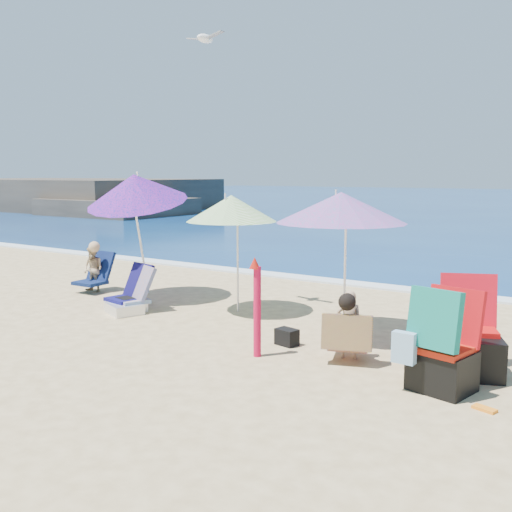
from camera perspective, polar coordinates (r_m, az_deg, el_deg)
The scene contains 18 objects.
ground at distance 7.55m, azimuth -2.31°, elevation -9.37°, with size 120.00×120.00×0.00m.
foam at distance 11.94m, azimuth 12.14°, elevation -2.94°, with size 120.00×0.50×0.04m.
headland at distance 40.61m, azimuth -17.58°, elevation 5.30°, with size 20.50×11.50×2.60m.
umbrella_turquoise at distance 8.04m, azimuth 8.30°, elevation 4.68°, with size 2.33×2.33×2.04m.
umbrella_striped at distance 9.38m, azimuth -2.42°, elevation 4.65°, with size 1.90×1.90×1.95m.
umbrella_blue at distance 10.60m, azimuth -11.66°, elevation 6.46°, with size 2.19×2.24×2.44m.
furled_umbrella at distance 7.21m, azimuth 0.07°, elevation -4.53°, with size 0.14×0.13×1.25m.
chair_navy at distance 9.94m, azimuth -12.30°, elevation -4.08°, with size 0.67×0.77×0.76m.
chair_rainbow at distance 9.81m, azimuth -12.13°, elevation -4.27°, with size 0.74×0.89×0.74m.
camp_chair_left at distance 7.11m, azimuth 20.28°, elevation -8.19°, with size 0.92×0.97×1.10m.
camp_chair_right at distance 6.45m, azimuth 17.56°, elevation -9.04°, with size 0.79×0.78×1.12m.
person_center at distance 7.19m, azimuth 8.98°, elevation -6.88°, with size 0.68×0.70×0.87m.
person_left at distance 11.64m, azimuth -15.54°, elevation -1.21°, with size 0.55×0.68×0.98m.
bag_black_a at distance 9.92m, azimuth -12.58°, elevation -4.64°, with size 0.36×0.30×0.23m.
bag_navy_b at distance 7.37m, azimuth 20.62°, elevation -9.09°, with size 0.46×0.38×0.30m.
bag_black_b at distance 7.83m, azimuth 3.03°, elevation -7.89°, with size 0.32×0.25×0.22m.
orange_item at distance 6.21m, azimuth 21.39°, elevation -13.71°, with size 0.24×0.16×0.03m.
seagull at distance 9.98m, azimuth -5.00°, elevation 20.38°, with size 0.79×0.37×0.14m.
Camera 1 is at (4.21, -5.84, 2.26)m, focal length 41.02 mm.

